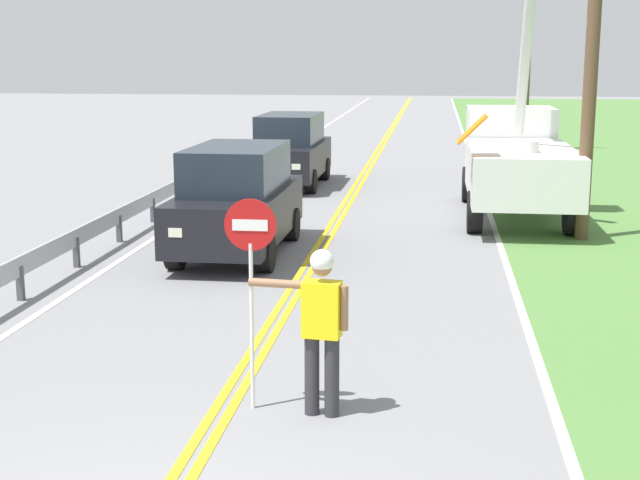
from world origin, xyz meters
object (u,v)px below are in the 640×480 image
Objects in this scene: stop_sign_paddle at (251,257)px; oncoming_suv_second at (290,150)px; flagger_worker at (321,321)px; utility_pole_near at (593,41)px; utility_bucket_truck at (515,155)px; utility_pole_mid at (528,48)px; oncoming_suv_nearest at (237,200)px.

oncoming_suv_second is at bearing 97.67° from stop_sign_paddle.
flagger_worker is 0.23× the size of utility_pole_near.
stop_sign_paddle is (-0.76, 0.09, 0.66)m from flagger_worker.
flagger_worker is 17.35m from oncoming_suv_second.
utility_pole_mid is at bearing 83.88° from utility_bucket_truck.
utility_pole_mid is at bearing 80.45° from flagger_worker.
utility_bucket_truck is 1.47× the size of oncoming_suv_second.
flagger_worker is at bearing -71.48° from oncoming_suv_nearest.
oncoming_suv_nearest is at bearing 103.48° from stop_sign_paddle.
utility_pole_mid is at bearing 88.70° from utility_pole_near.
oncoming_suv_second is 0.59× the size of utility_pole_near.
stop_sign_paddle is at bearing -82.33° from oncoming_suv_second.
flagger_worker is 13.38m from utility_bucket_truck.
utility_pole_mid reaches higher than oncoming_suv_second.
oncoming_suv_second is at bearing -126.03° from utility_pole_mid.
oncoming_suv_nearest is (-5.69, -5.23, -0.38)m from utility_bucket_truck.
utility_pole_mid is (5.42, 27.59, 2.33)m from stop_sign_paddle.
flagger_worker is 0.78× the size of stop_sign_paddle.
utility_pole_near is at bearing 63.32° from stop_sign_paddle.
utility_pole_near is at bearing -68.28° from utility_bucket_truck.
oncoming_suv_nearest is 0.59× the size of utility_pole_near.
utility_pole_near is at bearing -91.30° from utility_pole_mid.
oncoming_suv_second is at bearing 146.47° from utility_bucket_truck.
stop_sign_paddle is 0.50× the size of oncoming_suv_nearest.
flagger_worker is 8.21m from oncoming_suv_nearest.
oncoming_suv_nearest is (-1.85, 7.70, -0.65)m from stop_sign_paddle.
oncoming_suv_nearest and oncoming_suv_second have the same top height.
utility_pole_near reaches higher than stop_sign_paddle.
flagger_worker is 0.27× the size of utility_bucket_truck.
oncoming_suv_nearest is at bearing -137.42° from utility_bucket_truck.
oncoming_suv_second is at bearing 92.73° from oncoming_suv_nearest.
utility_pole_near is 17.61m from utility_pole_mid.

